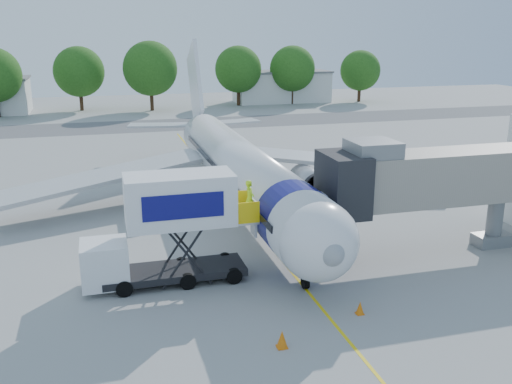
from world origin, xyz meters
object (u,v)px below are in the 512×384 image
object	(u,v)px
aircraft	(238,167)
catering_hiloader	(167,230)
ground_tug	(437,374)
jet_bridge	(429,178)

from	to	relation	value
aircraft	catering_hiloader	distance (m)	12.77
aircraft	ground_tug	world-z (taller)	aircraft
catering_hiloader	ground_tug	xyz separation A→B (m)	(7.70, -11.54, -1.99)
jet_bridge	catering_hiloader	bearing A→B (deg)	-179.99
jet_bridge	aircraft	bearing A→B (deg)	125.70
aircraft	catering_hiloader	bearing A→B (deg)	-119.37
jet_bridge	catering_hiloader	distance (m)	14.34
ground_tug	jet_bridge	bearing A→B (deg)	38.58
aircraft	jet_bridge	size ratio (longest dim) A/B	2.71
jet_bridge	ground_tug	bearing A→B (deg)	-119.58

